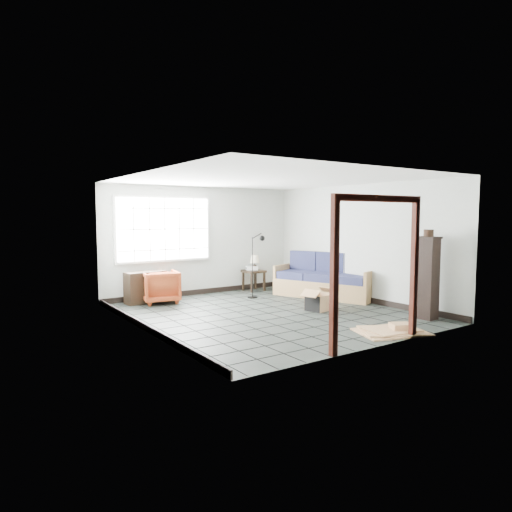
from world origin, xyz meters
TOP-DOWN VIEW (x-y plane):
  - ground at (0.00, 0.00)m, footprint 5.50×5.50m
  - room_shell at (0.00, 0.03)m, footprint 5.02×5.52m
  - window_panel at (-1.00, 2.70)m, footprint 2.32×0.08m
  - doorway_trim at (0.00, -2.70)m, footprint 1.80×0.08m
  - futon_sofa at (2.22, 0.74)m, footprint 1.68×2.49m
  - armchair at (-1.32, 2.22)m, footprint 0.88×0.84m
  - side_table at (1.27, 2.40)m, footprint 0.49×0.49m
  - table_lamp at (1.31, 2.41)m, footprint 0.32×0.32m
  - projector at (1.24, 2.46)m, footprint 0.34×0.30m
  - floor_lamp at (0.79, 1.54)m, footprint 0.40×0.27m
  - console_shelf at (-1.58, 2.40)m, footprint 0.92×0.45m
  - tall_shelf at (2.15, -2.01)m, footprint 0.34×0.43m
  - pot at (2.09, -2.07)m, footprint 0.22×0.22m
  - open_box at (1.04, -0.33)m, footprint 0.84×0.53m
  - cardboard_pile at (0.81, -2.36)m, footprint 1.29×1.10m

SIDE VIEW (x-z plane):
  - ground at x=0.00m, z-range 0.00..0.00m
  - cardboard_pile at x=0.81m, z-range -0.04..0.12m
  - open_box at x=1.04m, z-range -0.06..0.38m
  - console_shelf at x=-1.58m, z-range 0.00..0.69m
  - futon_sofa at x=2.22m, z-range -0.14..0.89m
  - armchair at x=-1.32m, z-range 0.00..0.78m
  - side_table at x=1.27m, z-range 0.17..0.70m
  - projector at x=1.24m, z-range 0.53..0.63m
  - tall_shelf at x=2.15m, z-range 0.01..1.54m
  - table_lamp at x=1.31m, z-range 0.60..0.97m
  - floor_lamp at x=0.79m, z-range 0.05..1.56m
  - doorway_trim at x=0.00m, z-range 0.28..2.48m
  - pot at x=2.09m, z-range 1.53..1.66m
  - window_panel at x=-1.00m, z-range 0.84..2.36m
  - room_shell at x=0.00m, z-range 0.37..2.98m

